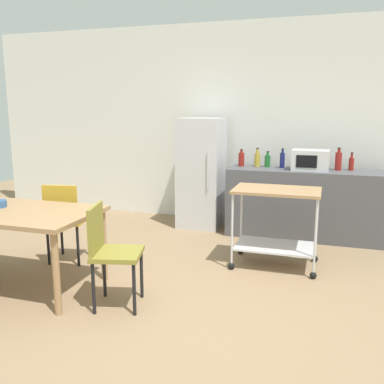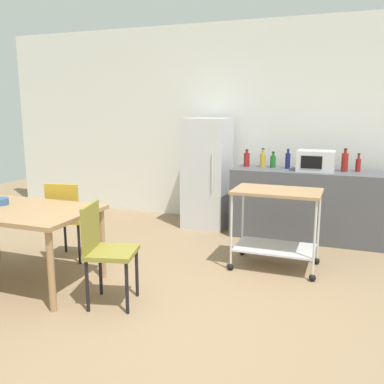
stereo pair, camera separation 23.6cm
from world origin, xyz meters
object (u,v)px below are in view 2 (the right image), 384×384
Objects in this scene: refrigerator at (207,173)px; bottle_olive_oil at (273,161)px; fruit_bowl at (0,202)px; bottle_wine at (247,159)px; bottle_sesame_oil at (263,160)px; chair_olive at (104,247)px; bottle_hot_sauce at (345,162)px; bottle_sparkling_water at (288,160)px; chair_mustard at (68,215)px; microwave at (316,161)px; dining_table at (17,216)px; kitchen_cart at (276,216)px; bottle_vinegar at (358,165)px.

refrigerator is 7.24× the size of bottle_olive_oil.
bottle_olive_oil reaches higher than fruit_bowl.
bottle_wine reaches higher than fruit_bowl.
bottle_sesame_oil is (0.22, 0.02, 0.00)m from bottle_wine.
bottle_hot_sauce is at bearing -49.11° from chair_olive.
bottle_sparkling_water is at bearing -4.67° from bottle_sesame_oil.
chair_mustard is 3.06× the size of bottle_hot_sauce.
bottle_wine is 0.55m from bottle_sparkling_water.
bottle_hot_sauce is at bearing 14.76° from microwave.
dining_table is 5.86× the size of bottle_sesame_oil.
refrigerator is (0.99, 1.90, 0.26)m from chair_mustard.
microwave is at bearing -165.24° from bottle_hot_sauce.
chair_olive is 2.78m from bottle_wine.
fruit_bowl is (-2.52, -1.22, 0.21)m from kitchen_cart.
fruit_bowl is at bearing -129.71° from bottle_sesame_oil.
chair_mustard is at bearing -147.63° from bottle_vinegar.
dining_table is 7.01× the size of bottle_olive_oil.
chair_mustard is 1.93× the size of microwave.
kitchen_cart is 3.13× the size of bottle_hot_sauce.
bottle_sparkling_water is 3.49m from fruit_bowl.
kitchen_cart is 3.48× the size of bottle_sparkling_water.
kitchen_cart is 3.89× the size of bottle_wine.
bottle_olive_oil reaches higher than chair_olive.
bottle_wine is at bearing -175.71° from bottle_olive_oil.
dining_table is 3.28m from bottle_olive_oil.
refrigerator is 0.83m from bottle_sesame_oil.
dining_table is at bearing -138.59° from bottle_hot_sauce.
fruit_bowl is (-2.43, -2.50, -0.23)m from bottle_sparkling_water.
bottle_hot_sauce reaches higher than bottle_olive_oil.
bottle_hot_sauce is at bearing 38.43° from fruit_bowl.
dining_table is 2.80m from refrigerator.
bottle_hot_sauce is (2.84, 1.85, 0.50)m from chair_mustard.
fruit_bowl is at bearing -139.36° from microwave.
bottle_sesame_oil is 0.88× the size of bottle_hot_sauce.
bottle_vinegar is at bearing -0.01° from refrigerator.
kitchen_cart is 1.30m from microwave.
microwave is at bearing -13.09° from bottle_olive_oil.
chair_olive is 2.90m from bottle_olive_oil.
bottle_wine is at bearing 57.55° from dining_table.
bottle_vinegar is (2.00, -0.00, 0.21)m from refrigerator.
bottle_sparkling_water reaches higher than chair_mustard.
bottle_wine is 1.26m from bottle_hot_sauce.
bottle_vinegar is 1.42× the size of fruit_bowl.
bottle_hot_sauce is (0.71, -0.00, 0.01)m from bottle_sparkling_water.
microwave is 1.99× the size of bottle_vinegar.
kitchen_cart is 1.40m from bottle_olive_oil.
bottle_sesame_oil is at bearing 178.23° from bottle_hot_sauce.
bottle_vinegar reaches higher than chair_olive.
bottle_sparkling_water is at bearing -0.98° from bottle_wine.
kitchen_cart is 1.49m from bottle_wine.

